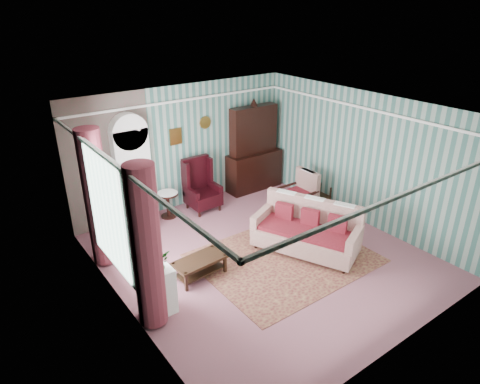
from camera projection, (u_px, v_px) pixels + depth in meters
floor at (263, 256)px, 8.41m from camera, size 6.00×6.00×0.00m
room_shell at (231, 165)px, 7.38m from camera, size 5.53×6.02×2.91m
bookcase at (134, 175)px, 9.31m from camera, size 0.80×0.28×2.24m
dresser_hutch at (254, 146)px, 10.94m from camera, size 1.50×0.56×2.36m
wingback_left at (132, 205)px, 9.09m from camera, size 0.76×0.80×1.25m
wingback_right at (203, 185)px, 10.03m from camera, size 0.76×0.80×1.25m
seated_woman at (133, 206)px, 9.11m from camera, size 0.44×0.40×1.18m
round_side_table at (168, 205)px, 9.82m from camera, size 0.50×0.50×0.60m
nest_table at (319, 197)px, 10.29m from camera, size 0.45×0.38×0.54m
plant_stand at (157, 293)px, 6.74m from camera, size 0.55×0.35×0.80m
rug at (284, 258)px, 8.35m from camera, size 3.20×2.60×0.01m
sofa at (306, 228)px, 8.38m from camera, size 1.85×2.33×1.03m
floral_armchair at (298, 192)px, 10.00m from camera, size 0.86×0.81×0.99m
coffee_table at (200, 268)px, 7.74m from camera, size 1.01×0.56×0.37m
potted_plant_a at (157, 265)px, 6.36m from camera, size 0.48×0.46×0.42m
potted_plant_b at (153, 255)px, 6.56m from camera, size 0.32×0.29×0.48m
potted_plant_c at (148, 263)px, 6.45m from camera, size 0.23×0.23×0.39m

